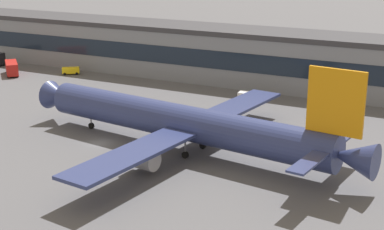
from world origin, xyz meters
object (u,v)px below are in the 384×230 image
Objects in this scene: follow_me_car at (71,70)px; pushback_tractor at (250,96)px; fuel_truck at (12,67)px; airliner at (185,123)px.

pushback_tractor is at bearing -2.61° from follow_me_car.
follow_me_car is 15.39m from fuel_truck.
follow_me_car is (-53.14, 36.62, -3.80)m from airliner.
follow_me_car is at bearing 177.39° from pushback_tractor.
airliner is at bearing -34.57° from follow_me_car.
follow_me_car is at bearing 145.43° from airliner.
airliner is 34.59m from pushback_tractor.
follow_me_car is 50.92m from pushback_tractor.
airliner is at bearing -23.78° from fuel_truck.
pushback_tractor is (-2.27, 34.30, -3.84)m from airliner.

